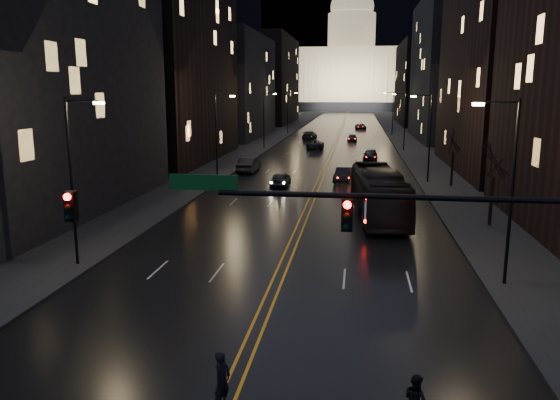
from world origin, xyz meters
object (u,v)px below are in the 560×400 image
at_px(oncoming_car_b, 249,165).
at_px(pedestrian_b, 415,400).
at_px(pedestrian_a, 222,381).
at_px(bus, 379,194).
at_px(oncoming_car_a, 281,179).
at_px(traffic_signal, 427,234).
at_px(receding_car_a, 344,175).

distance_m(oncoming_car_b, pedestrian_b, 48.94).
xyz_separation_m(oncoming_car_b, pedestrian_a, (8.48, -46.88, 0.06)).
height_order(bus, pedestrian_b, bus).
xyz_separation_m(oncoming_car_a, oncoming_car_b, (-4.89, 8.61, 0.11)).
relative_size(traffic_signal, oncoming_car_b, 3.36).
xyz_separation_m(traffic_signal, pedestrian_b, (-0.34, -2.00, -4.33)).
bearing_deg(receding_car_a, pedestrian_a, -86.46).
xyz_separation_m(bus, pedestrian_a, (-5.46, -25.97, -0.90)).
height_order(bus, receding_car_a, bus).
height_order(oncoming_car_a, pedestrian_b, pedestrian_b).
relative_size(pedestrian_a, pedestrian_b, 1.17).
distance_m(traffic_signal, oncoming_car_a, 37.75).
distance_m(receding_car_a, pedestrian_a, 41.82).
distance_m(oncoming_car_a, pedestrian_b, 39.35).
relative_size(receding_car_a, pedestrian_a, 2.48).
xyz_separation_m(bus, oncoming_car_a, (-9.06, 12.30, -1.07)).
xyz_separation_m(traffic_signal, pedestrian_a, (-5.92, -2.00, -4.20)).
xyz_separation_m(traffic_signal, receding_car_a, (-3.41, 39.75, -4.36)).
relative_size(oncoming_car_a, pedestrian_b, 2.80).
bearing_deg(oncoming_car_a, pedestrian_b, 103.34).
bearing_deg(oncoming_car_b, bus, 126.24).
xyz_separation_m(bus, receding_car_a, (-2.95, 15.77, -1.06)).
distance_m(traffic_signal, pedestrian_b, 4.78).
bearing_deg(bus, receding_car_a, 95.49).
bearing_deg(pedestrian_b, oncoming_car_a, -24.72).
height_order(bus, oncoming_car_b, bus).
bearing_deg(traffic_signal, oncoming_car_a, 104.70).
bearing_deg(receding_car_a, pedestrian_b, -78.81).
distance_m(traffic_signal, receding_car_a, 40.13).
bearing_deg(bus, pedestrian_b, -94.82).
bearing_deg(receding_car_a, traffic_signal, -78.12).
bearing_deg(traffic_signal, oncoming_car_b, 107.80).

